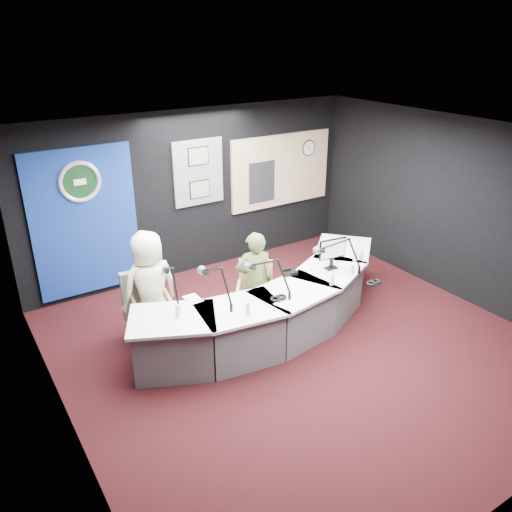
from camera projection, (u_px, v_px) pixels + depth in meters
ground at (300, 347)px, 6.97m from camera, size 6.00×6.00×0.00m
ceiling at (309, 140)px, 5.82m from camera, size 6.00×6.00×0.02m
wall_back at (196, 193)px, 8.70m from camera, size 6.00×0.02×2.80m
wall_left at (56, 321)px, 4.91m from camera, size 0.02×6.00×2.80m
wall_right at (459, 210)px, 7.88m from camera, size 0.02×6.00×2.80m
broadcast_desk at (275, 307)px, 7.21m from camera, size 4.50×1.90×0.75m
backdrop_panel at (85, 223)px, 7.80m from camera, size 1.60×0.05×2.30m
agency_seal at (80, 182)px, 7.50m from camera, size 0.63×0.07×0.63m
seal_center at (80, 182)px, 7.51m from camera, size 0.48×0.01×0.48m
pinboard at (198, 173)px, 8.56m from camera, size 0.90×0.04×1.10m
framed_photo_upper at (198, 156)px, 8.42m from camera, size 0.34×0.02×0.27m
framed_photo_lower at (200, 189)px, 8.65m from camera, size 0.34×0.02×0.27m
booth_window_frame at (281, 170)px, 9.48m from camera, size 2.12×0.06×1.32m
booth_glow at (282, 170)px, 9.47m from camera, size 2.00×0.02×1.20m
equipment_rack at (262, 182)px, 9.29m from camera, size 0.55×0.02×0.75m
wall_clock at (309, 148)px, 9.61m from camera, size 0.28×0.01×0.28m
armchair_left at (152, 307)px, 6.93m from camera, size 0.66×0.66×1.01m
armchair_right at (255, 297)px, 7.25m from camera, size 0.77×0.77×0.98m
draped_jacket at (140, 294)px, 7.04m from camera, size 0.51×0.18×0.70m
person_man at (150, 288)px, 6.81m from camera, size 0.82×0.57×1.60m
person_woman at (255, 281)px, 7.15m from camera, size 0.62×0.51×1.46m
computer_monitor at (332, 248)px, 7.35m from camera, size 0.42×0.07×0.28m
desk_phone at (289, 272)px, 7.31m from camera, size 0.24×0.21×0.05m
headphones_near at (374, 282)px, 7.03m from camera, size 0.21×0.21×0.03m
headphones_far at (278, 298)px, 6.63m from camera, size 0.20×0.20×0.03m
paper_stack at (193, 299)px, 6.64m from camera, size 0.19×0.27×0.00m
notepad at (288, 305)px, 6.50m from camera, size 0.29×0.35×0.00m
boom_mic_a at (171, 281)px, 6.46m from camera, size 0.23×0.73×0.60m
boom_mic_b at (216, 281)px, 6.45m from camera, size 0.20×0.73×0.60m
boom_mic_c at (268, 274)px, 6.64m from camera, size 0.43×0.66×0.60m
boom_mic_d at (339, 253)px, 7.24m from camera, size 0.63×0.48×0.60m
water_bottles at (287, 284)px, 6.83m from camera, size 3.10×0.60×0.18m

